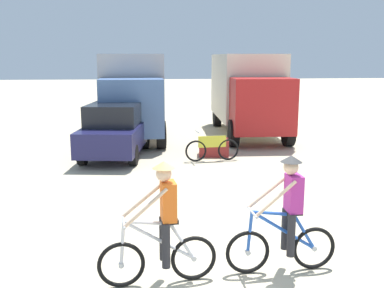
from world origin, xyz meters
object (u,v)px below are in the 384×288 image
(cyclist_orange_shirt, at_px, (162,228))
(supply_crate, at_px, (214,147))
(box_truck_cream_rv, at_px, (248,90))
(sedan_parked, at_px, (116,130))
(box_truck_grey_hauler, at_px, (132,91))
(bicycle_spare, at_px, (212,149))
(cyclist_cowboy_hat, at_px, (286,219))

(cyclist_orange_shirt, xyz_separation_m, supply_crate, (2.01, 8.43, -0.57))
(box_truck_cream_rv, bearing_deg, sedan_parked, -143.78)
(box_truck_grey_hauler, xyz_separation_m, box_truck_cream_rv, (4.83, 0.05, 0.00))
(box_truck_cream_rv, relative_size, supply_crate, 7.03)
(bicycle_spare, bearing_deg, cyclist_cowboy_hat, -89.63)
(sedan_parked, bearing_deg, cyclist_orange_shirt, -81.94)
(box_truck_grey_hauler, distance_m, cyclist_orange_shirt, 12.50)
(bicycle_spare, height_order, supply_crate, bicycle_spare)
(sedan_parked, height_order, supply_crate, sedan_parked)
(box_truck_grey_hauler, distance_m, sedan_parked, 3.96)
(box_truck_grey_hauler, bearing_deg, supply_crate, -55.13)
(box_truck_grey_hauler, height_order, box_truck_cream_rv, same)
(box_truck_grey_hauler, relative_size, supply_crate, 7.01)
(box_truck_grey_hauler, distance_m, supply_crate, 5.14)
(cyclist_cowboy_hat, distance_m, supply_crate, 8.26)
(box_truck_cream_rv, relative_size, bicycle_spare, 3.95)
(supply_crate, bearing_deg, sedan_parked, 176.46)
(sedan_parked, distance_m, bicycle_spare, 3.25)
(box_truck_cream_rv, xyz_separation_m, cyclist_orange_shirt, (-4.05, -12.49, -1.03))
(sedan_parked, distance_m, cyclist_orange_shirt, 8.71)
(cyclist_cowboy_hat, bearing_deg, bicycle_spare, 90.37)
(box_truck_cream_rv, height_order, cyclist_orange_shirt, box_truck_cream_rv)
(cyclist_cowboy_hat, relative_size, bicycle_spare, 1.05)
(sedan_parked, relative_size, cyclist_cowboy_hat, 2.42)
(cyclist_orange_shirt, relative_size, supply_crate, 1.88)
(box_truck_grey_hauler, distance_m, cyclist_cowboy_hat, 12.57)
(sedan_parked, bearing_deg, box_truck_cream_rv, 36.22)
(box_truck_grey_hauler, relative_size, bicycle_spare, 3.93)
(box_truck_grey_hauler, height_order, cyclist_orange_shirt, box_truck_grey_hauler)
(bicycle_spare, xyz_separation_m, supply_crate, (0.18, 0.80, -0.12))
(box_truck_cream_rv, relative_size, sedan_parked, 1.55)
(bicycle_spare, bearing_deg, cyclist_orange_shirt, -103.50)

